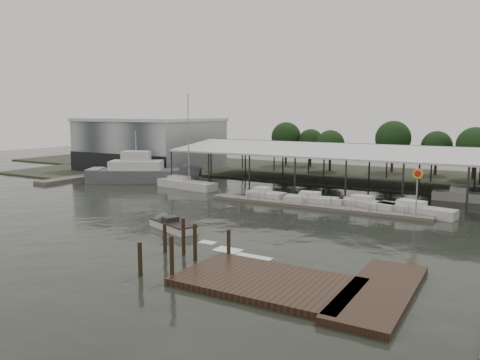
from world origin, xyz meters
The scene contains 18 objects.
ground centered at (0.00, 0.00, 0.00)m, with size 200.00×200.00×0.00m, color black.
land_strip_far centered at (0.00, 42.00, 0.10)m, with size 140.00×30.00×0.30m.
land_strip_west centered at (-40.00, 30.00, 0.10)m, with size 20.00×40.00×0.30m.
storage_warehouse centered at (-28.00, 29.94, 5.29)m, with size 24.50×20.50×10.50m.
covered_boat_shed centered at (17.00, 28.00, 6.13)m, with size 58.24×24.00×6.96m.
trawler_dock centered at (-30.00, 14.00, 0.25)m, with size 3.00×18.00×0.50m.
floating_dock centered at (15.00, 10.00, 0.20)m, with size 28.00×2.00×1.40m.
shell_fuel_sign centered at (27.00, 9.99, 3.93)m, with size 1.10×0.18×5.55m.
boardwalk_platform centered at (24.55, -15.27, 0.20)m, with size 15.00×12.00×0.50m.
grey_trawler centered at (-17.64, 16.14, 1.58)m, with size 18.82×13.58×8.84m.
white_sailboat centered at (-7.42, 14.20, 0.66)m, with size 10.79×4.05×14.57m.
speedboat_underway centered at (6.50, -7.04, 0.39)m, with size 17.04×7.84×2.00m.
moored_cruiser_0 centered at (7.43, 12.11, 0.61)m, with size 5.52×2.82×1.70m.
moored_cruiser_1 centered at (14.38, 11.73, 0.61)m, with size 7.54×3.23×1.70m.
moored_cruiser_2 centered at (20.88, 12.41, 0.61)m, with size 7.39×3.81×1.70m.
moored_cruiser_3 centered at (26.59, 12.00, 0.61)m, with size 8.97×3.80×1.70m.
mooring_pilings centered at (14.16, -15.20, 1.08)m, with size 5.55×7.21×3.75m.
horizon_tree_line centered at (19.91, 48.12, 5.89)m, with size 66.82×11.41×10.06m.
Camera 1 is at (35.66, -43.02, 11.51)m, focal length 35.00 mm.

